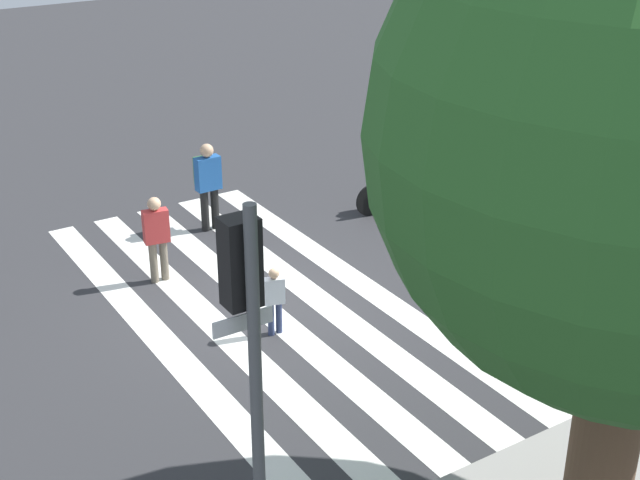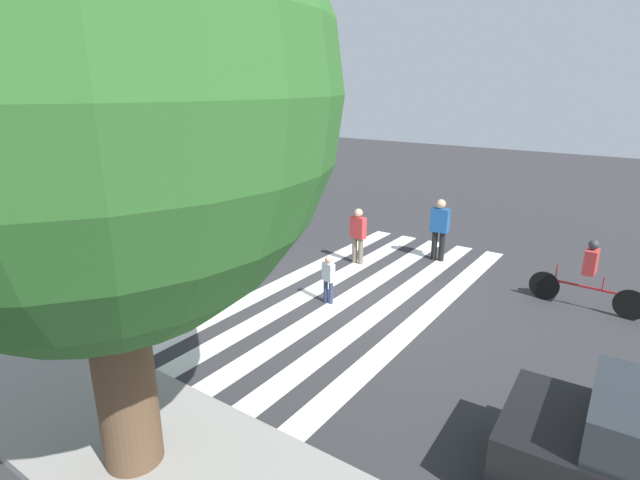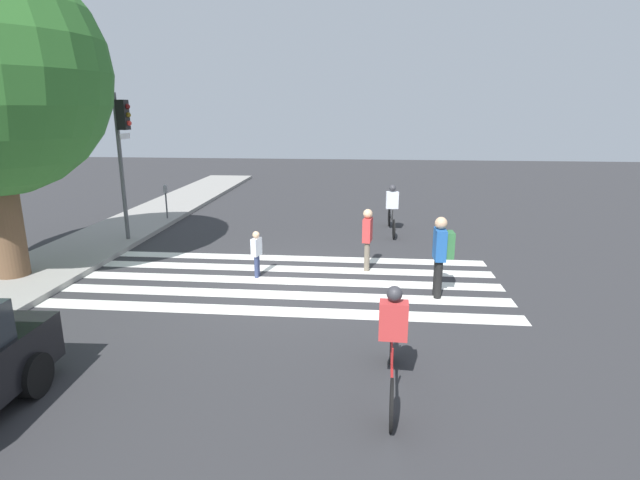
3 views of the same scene
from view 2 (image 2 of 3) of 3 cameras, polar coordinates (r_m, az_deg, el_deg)
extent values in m
plane|color=#2D2D30|center=(12.09, 4.02, -6.15)|extent=(60.00, 60.00, 0.00)
cube|color=gray|center=(8.09, -21.15, -20.04)|extent=(36.00, 2.50, 0.14)
cube|color=silver|center=(11.34, 12.15, -8.17)|extent=(0.50, 10.00, 0.01)
cube|color=silver|center=(11.68, 7.95, -7.14)|extent=(0.50, 10.00, 0.01)
cube|color=silver|center=(12.09, 4.02, -6.13)|extent=(0.50, 10.00, 0.01)
cube|color=silver|center=(12.55, 0.38, -5.17)|extent=(0.50, 10.00, 0.01)
cube|color=silver|center=(13.05, -2.98, -4.26)|extent=(0.50, 10.00, 0.01)
cylinder|color=#515456|center=(9.94, -28.42, 0.03)|extent=(0.12, 0.12, 4.43)
cube|color=black|center=(9.74, -28.69, 9.33)|extent=(0.32, 0.26, 0.84)
cube|color=silver|center=(9.82, -28.18, 5.88)|extent=(0.60, 0.02, 0.16)
sphere|color=#590F0F|center=(9.79, -28.05, 10.83)|extent=(0.15, 0.15, 0.15)
sphere|color=#59470F|center=(9.81, -27.85, 9.49)|extent=(0.15, 0.15, 0.15)
sphere|color=red|center=(9.84, -27.66, 8.17)|extent=(0.15, 0.15, 0.15)
cylinder|color=brown|center=(6.85, -21.44, -14.40)|extent=(0.73, 0.73, 2.72)
sphere|color=#2D6628|center=(5.90, -25.18, 14.86)|extent=(5.37, 5.37, 5.37)
cylinder|color=black|center=(14.50, 13.74, -0.74)|extent=(0.16, 0.16, 0.84)
cylinder|color=black|center=(14.58, 12.93, -0.59)|extent=(0.16, 0.16, 0.84)
cube|color=#1E5199|center=(14.33, 13.55, 2.21)|extent=(0.50, 0.23, 0.67)
sphere|color=tan|center=(14.22, 13.68, 4.02)|extent=(0.26, 0.26, 0.26)
cube|color=#2D6638|center=(14.51, 13.85, 2.37)|extent=(0.37, 0.18, 0.56)
cylinder|color=navy|center=(11.45, 1.25, -6.02)|extent=(0.10, 0.10, 0.54)
cylinder|color=navy|center=(11.52, 0.66, -5.86)|extent=(0.10, 0.10, 0.54)
cube|color=silver|center=(11.30, 0.96, -3.68)|extent=(0.35, 0.23, 0.43)
sphere|color=tan|center=(11.19, 0.97, -2.24)|extent=(0.17, 0.17, 0.17)
cylinder|color=#6B6051|center=(13.91, 4.67, -1.28)|extent=(0.14, 0.14, 0.75)
cylinder|color=#6B6051|center=(14.00, 3.97, -1.13)|extent=(0.14, 0.14, 0.75)
cube|color=#B73333|center=(13.75, 4.38, 1.44)|extent=(0.46, 0.26, 0.59)
sphere|color=tan|center=(13.65, 4.42, 3.11)|extent=(0.23, 0.23, 0.23)
cylinder|color=black|center=(12.77, 24.23, -4.76)|extent=(0.68, 0.07, 0.67)
cylinder|color=black|center=(12.56, 31.93, -6.31)|extent=(0.68, 0.07, 0.67)
cube|color=maroon|center=(12.57, 28.16, -4.76)|extent=(1.48, 0.10, 0.04)
cylinder|color=maroon|center=(12.49, 29.63, -4.35)|extent=(0.03, 0.03, 0.32)
cylinder|color=maroon|center=(12.60, 25.40, -3.34)|extent=(0.03, 0.03, 0.40)
cube|color=#B73333|center=(12.38, 28.56, -2.21)|extent=(0.26, 0.41, 0.55)
sphere|color=#333338|center=(12.27, 28.82, -0.47)|extent=(0.22, 0.22, 0.22)
cylinder|color=black|center=(17.47, -8.59, 2.31)|extent=(0.63, 0.07, 0.63)
cylinder|color=black|center=(16.38, -3.83, 1.44)|extent=(0.63, 0.07, 0.63)
cube|color=black|center=(16.86, -6.31, 2.46)|extent=(1.53, 0.10, 0.04)
cylinder|color=black|center=(16.63, -5.48, 2.84)|extent=(0.03, 0.03, 0.32)
cylinder|color=black|center=(17.23, -8.08, 3.41)|extent=(0.03, 0.03, 0.40)
cube|color=silver|center=(16.72, -6.37, 4.43)|extent=(0.26, 0.41, 0.55)
sphere|color=#333338|center=(16.63, -6.42, 5.75)|extent=(0.22, 0.22, 0.22)
cylinder|color=black|center=(8.12, 26.97, -18.54)|extent=(0.65, 0.23, 0.64)
camera|label=1|loc=(12.16, -68.40, 18.35)|focal=50.00mm
camera|label=3|loc=(12.63, 60.92, 4.61)|focal=28.00mm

